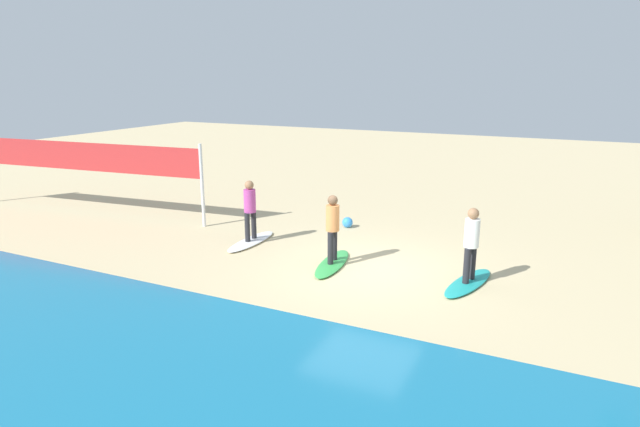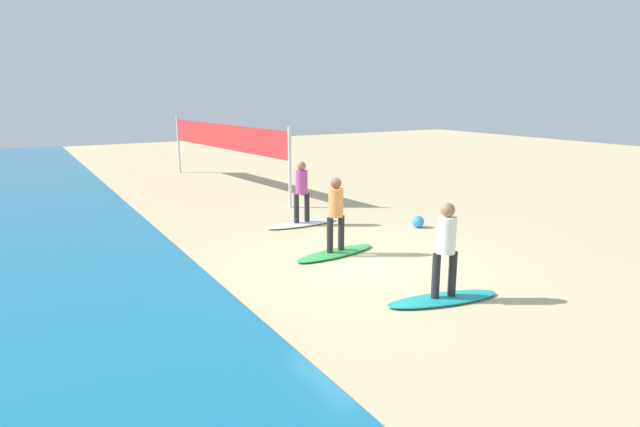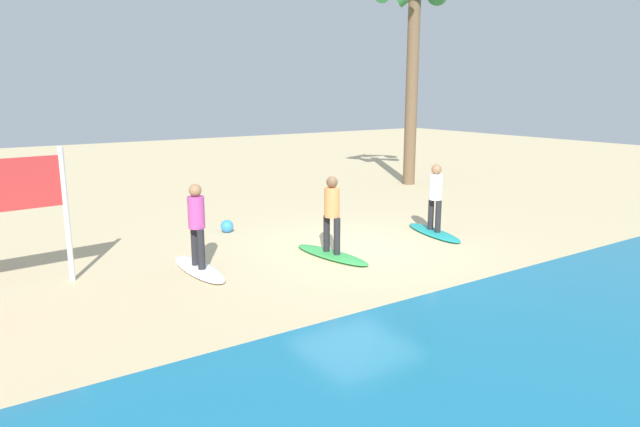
{
  "view_description": "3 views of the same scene",
  "coord_description": "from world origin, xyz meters",
  "px_view_note": "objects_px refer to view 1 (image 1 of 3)",
  "views": [
    {
      "loc": [
        -4.26,
        11.25,
        4.48
      ],
      "look_at": [
        1.07,
        0.2,
        1.28
      ],
      "focal_mm": 30.18,
      "sensor_mm": 36.0,
      "label": 1
    },
    {
      "loc": [
        -8.71,
        6.11,
        3.51
      ],
      "look_at": [
        0.91,
        0.43,
        0.95
      ],
      "focal_mm": 29.83,
      "sensor_mm": 36.0,
      "label": 2
    },
    {
      "loc": [
        7.48,
        9.6,
        3.47
      ],
      "look_at": [
        1.33,
        0.49,
        1.08
      ],
      "focal_mm": 31.88,
      "sensor_mm": 36.0,
      "label": 3
    }
  ],
  "objects_px": {
    "surfboard_green": "(332,263)",
    "surfer_white": "(250,206)",
    "surfer_green": "(333,224)",
    "beach_ball": "(347,222)",
    "surfer_teal": "(471,239)",
    "surfboard_white": "(251,241)",
    "surfboard_teal": "(468,283)",
    "volleyball_net": "(80,160)"
  },
  "relations": [
    {
      "from": "surfboard_green",
      "to": "volleyball_net",
      "type": "height_order",
      "value": "volleyball_net"
    },
    {
      "from": "surfboard_teal",
      "to": "surfer_green",
      "type": "xyz_separation_m",
      "value": [
        3.19,
        0.17,
        0.99
      ]
    },
    {
      "from": "surfboard_green",
      "to": "surfer_white",
      "type": "distance_m",
      "value": 2.97
    },
    {
      "from": "surfboard_green",
      "to": "surfer_white",
      "type": "bearing_deg",
      "value": -111.03
    },
    {
      "from": "surfer_teal",
      "to": "surfer_green",
      "type": "distance_m",
      "value": 3.2
    },
    {
      "from": "surfer_green",
      "to": "surfer_white",
      "type": "height_order",
      "value": "same"
    },
    {
      "from": "surfer_green",
      "to": "surfer_white",
      "type": "relative_size",
      "value": 1.0
    },
    {
      "from": "surfboard_teal",
      "to": "surfer_white",
      "type": "distance_m",
      "value": 6.02
    },
    {
      "from": "volleyball_net",
      "to": "beach_ball",
      "type": "relative_size",
      "value": 28.5
    },
    {
      "from": "surfer_teal",
      "to": "surfer_green",
      "type": "bearing_deg",
      "value": 3.05
    },
    {
      "from": "surfboard_green",
      "to": "volleyball_net",
      "type": "relative_size",
      "value": 0.23
    },
    {
      "from": "surfboard_white",
      "to": "beach_ball",
      "type": "relative_size",
      "value": 6.61
    },
    {
      "from": "surfboard_teal",
      "to": "volleyball_net",
      "type": "xyz_separation_m",
      "value": [
        12.57,
        -0.81,
        1.74
      ]
    },
    {
      "from": "surfboard_white",
      "to": "beach_ball",
      "type": "height_order",
      "value": "beach_ball"
    },
    {
      "from": "surfer_teal",
      "to": "beach_ball",
      "type": "distance_m",
      "value": 5.19
    },
    {
      "from": "surfer_green",
      "to": "beach_ball",
      "type": "relative_size",
      "value": 5.16
    },
    {
      "from": "surfboard_green",
      "to": "beach_ball",
      "type": "height_order",
      "value": "beach_ball"
    },
    {
      "from": "surfboard_green",
      "to": "surfer_green",
      "type": "xyz_separation_m",
      "value": [
        0.0,
        0.0,
        0.99
      ]
    },
    {
      "from": "surfer_teal",
      "to": "surfer_white",
      "type": "bearing_deg",
      "value": -4.57
    },
    {
      "from": "surfer_green",
      "to": "beach_ball",
      "type": "distance_m",
      "value": 3.43
    },
    {
      "from": "surfboard_green",
      "to": "surfboard_teal",
      "type": "bearing_deg",
      "value": 85.3
    },
    {
      "from": "volleyball_net",
      "to": "beach_ball",
      "type": "bearing_deg",
      "value": -165.39
    },
    {
      "from": "volleyball_net",
      "to": "beach_ball",
      "type": "distance_m",
      "value": 8.86
    },
    {
      "from": "surfer_teal",
      "to": "volleyball_net",
      "type": "distance_m",
      "value": 12.62
    },
    {
      "from": "surfer_green",
      "to": "surfer_white",
      "type": "xyz_separation_m",
      "value": [
        2.73,
        -0.64,
        0.0
      ]
    },
    {
      "from": "surfboard_teal",
      "to": "surfer_teal",
      "type": "distance_m",
      "value": 0.99
    },
    {
      "from": "surfboard_green",
      "to": "surfer_teal",
      "type": "bearing_deg",
      "value": 85.3
    },
    {
      "from": "surfboard_teal",
      "to": "volleyball_net",
      "type": "distance_m",
      "value": 12.71
    },
    {
      "from": "surfboard_teal",
      "to": "surfboard_green",
      "type": "xyz_separation_m",
      "value": [
        3.19,
        0.17,
        0.0
      ]
    },
    {
      "from": "surfer_white",
      "to": "surfboard_green",
      "type": "bearing_deg",
      "value": 166.73
    },
    {
      "from": "surfboard_green",
      "to": "surfer_green",
      "type": "distance_m",
      "value": 0.99
    },
    {
      "from": "surfer_teal",
      "to": "surfboard_white",
      "type": "height_order",
      "value": "surfer_teal"
    },
    {
      "from": "beach_ball",
      "to": "surfer_teal",
      "type": "bearing_deg",
      "value": 144.0
    },
    {
      "from": "surfer_teal",
      "to": "beach_ball",
      "type": "relative_size",
      "value": 5.16
    },
    {
      "from": "surfer_green",
      "to": "volleyball_net",
      "type": "xyz_separation_m",
      "value": [
        9.38,
        -0.98,
        0.75
      ]
    },
    {
      "from": "surfer_white",
      "to": "volleyball_net",
      "type": "relative_size",
      "value": 0.18
    },
    {
      "from": "surfer_green",
      "to": "volleyball_net",
      "type": "distance_m",
      "value": 9.46
    },
    {
      "from": "surfer_teal",
      "to": "surfer_white",
      "type": "height_order",
      "value": "same"
    },
    {
      "from": "surfer_teal",
      "to": "surfboard_white",
      "type": "bearing_deg",
      "value": -4.57
    },
    {
      "from": "surfboard_white",
      "to": "volleyball_net",
      "type": "bearing_deg",
      "value": -93.19
    },
    {
      "from": "surfboard_green",
      "to": "surfer_white",
      "type": "height_order",
      "value": "surfer_white"
    },
    {
      "from": "volleyball_net",
      "to": "surfer_green",
      "type": "bearing_deg",
      "value": 174.02
    }
  ]
}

